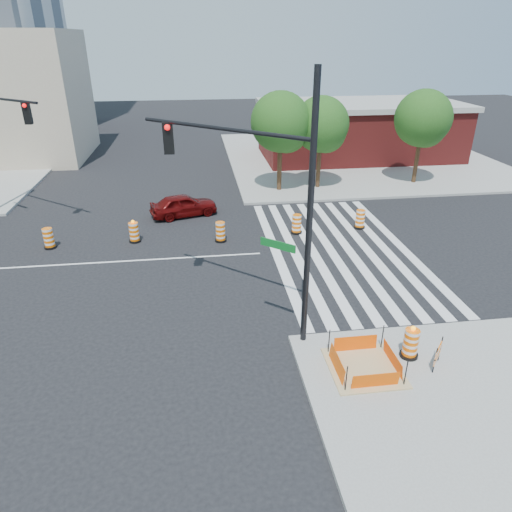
{
  "coord_description": "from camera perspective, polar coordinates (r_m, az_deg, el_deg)",
  "views": [
    {
      "loc": [
        4.16,
        -19.72,
        9.49
      ],
      "look_at": [
        6.39,
        -3.13,
        1.4
      ],
      "focal_mm": 32.0,
      "sensor_mm": 36.0,
      "label": 1
    }
  ],
  "objects": [
    {
      "name": "brick_storefront",
      "position": [
        40.81,
        12.75,
        15.08
      ],
      "size": [
        16.5,
        8.5,
        4.6
      ],
      "color": "maroon",
      "rests_on": "ground"
    },
    {
      "name": "tree_north_d",
      "position": [
        31.11,
        8.18,
        15.61
      ],
      "size": [
        3.61,
        3.61,
        6.14
      ],
      "color": "#382314",
      "rests_on": "ground"
    },
    {
      "name": "tree_north_c",
      "position": [
        30.21,
        3.15,
        15.98
      ],
      "size": [
        3.82,
        3.82,
        6.49
      ],
      "color": "#382314",
      "rests_on": "ground"
    },
    {
      "name": "median_drum_6",
      "position": [
        25.51,
        12.88,
        4.45
      ],
      "size": [
        0.6,
        0.6,
        1.02
      ],
      "color": "black",
      "rests_on": "ground"
    },
    {
      "name": "crosswalk_east",
      "position": [
        22.91,
        10.32,
        0.9
      ],
      "size": [
        6.75,
        13.5,
        0.01
      ],
      "color": "silver",
      "rests_on": "ground"
    },
    {
      "name": "median_drum_2",
      "position": [
        24.68,
        -24.47,
        1.96
      ],
      "size": [
        0.6,
        0.6,
        1.02
      ],
      "color": "black",
      "rests_on": "ground"
    },
    {
      "name": "excavation_pit",
      "position": [
        14.97,
        13.37,
        -13.28
      ],
      "size": [
        2.2,
        2.2,
        0.9
      ],
      "color": "tan",
      "rests_on": "ground"
    },
    {
      "name": "median_drum_4",
      "position": [
        23.29,
        -4.46,
        2.96
      ],
      "size": [
        0.6,
        0.6,
        1.02
      ],
      "color": "black",
      "rests_on": "ground"
    },
    {
      "name": "median_drum_5",
      "position": [
        24.3,
        5.1,
        3.93
      ],
      "size": [
        0.6,
        0.6,
        1.02
      ],
      "color": "black",
      "rests_on": "ground"
    },
    {
      "name": "tree_north_e",
      "position": [
        33.81,
        20.15,
        15.5
      ],
      "size": [
        3.78,
        3.78,
        6.42
      ],
      "color": "#382314",
      "rests_on": "ground"
    },
    {
      "name": "median_drum_3",
      "position": [
        23.97,
        -14.99,
        2.83
      ],
      "size": [
        0.6,
        0.6,
        1.18
      ],
      "color": "black",
      "rests_on": "ground"
    },
    {
      "name": "barricade",
      "position": [
        15.46,
        21.79,
        -11.23
      ],
      "size": [
        0.53,
        0.61,
        0.91
      ],
      "rotation": [
        0.0,
        0.0,
        0.86
      ],
      "color": "#FA6805",
      "rests_on": "ground"
    },
    {
      "name": "lane_centerline",
      "position": [
        22.27,
        -17.64,
        -0.71
      ],
      "size": [
        14.0,
        0.12,
        0.01
      ],
      "primitive_type": "cube",
      "color": "silver",
      "rests_on": "ground"
    },
    {
      "name": "pit_drum",
      "position": [
        15.62,
        18.75,
        -10.37
      ],
      "size": [
        0.59,
        0.59,
        1.16
      ],
      "color": "black",
      "rests_on": "ground"
    },
    {
      "name": "ground",
      "position": [
        22.27,
        -17.64,
        -0.72
      ],
      "size": [
        120.0,
        120.0,
        0.0
      ],
      "primitive_type": "plane",
      "color": "black",
      "rests_on": "ground"
    },
    {
      "name": "sidewalk_ne",
      "position": [
        41.27,
        12.44,
        12.03
      ],
      "size": [
        22.0,
        22.0,
        0.15
      ],
      "primitive_type": "cube",
      "color": "gray",
      "rests_on": "ground"
    },
    {
      "name": "signal_pole_se",
      "position": [
        14.42,
        0.38,
        8.96
      ],
      "size": [
        5.05,
        4.43,
        8.69
      ],
      "rotation": [
        0.0,
        0.0,
        2.42
      ],
      "color": "black",
      "rests_on": "ground"
    },
    {
      "name": "red_coupe",
      "position": [
        26.9,
        -9.04,
        6.3
      ],
      "size": [
        4.1,
        2.54,
        1.3
      ],
      "primitive_type": "imported",
      "rotation": [
        0.0,
        0.0,
        1.85
      ],
      "color": "#510706",
      "rests_on": "ground"
    }
  ]
}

